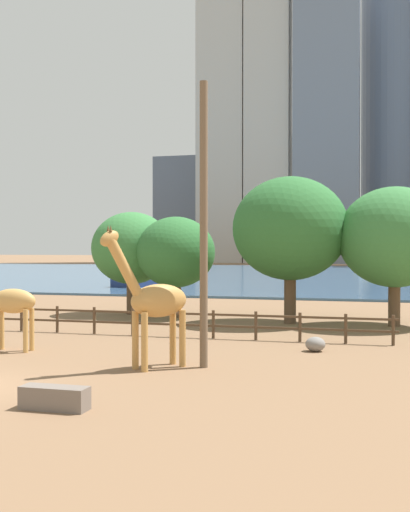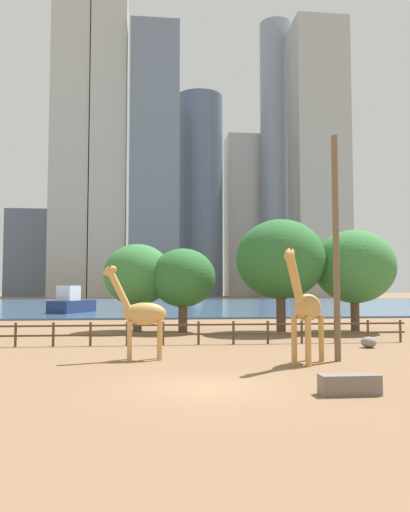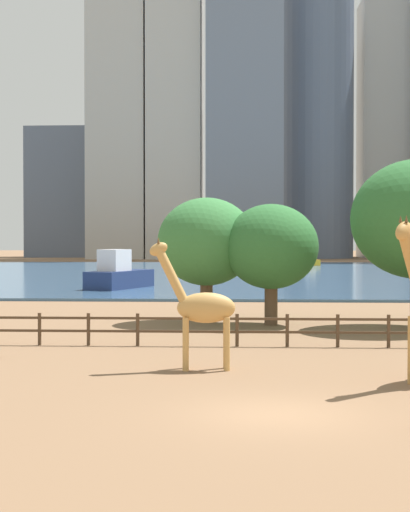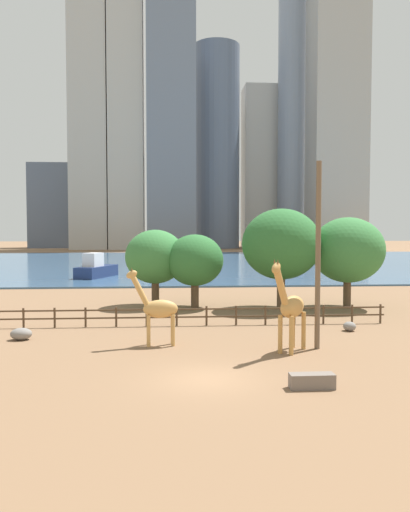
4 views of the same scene
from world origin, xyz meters
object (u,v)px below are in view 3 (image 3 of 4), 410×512
tree_left_large (206,242)px  giraffe_companion (201,307)px  tree_right_tall (271,247)px  boat_ferry (309,261)px  boat_tug (119,275)px

tree_left_large → giraffe_companion: bearing=-87.9°
tree_right_tall → boat_ferry: tree_right_tall is taller
boat_ferry → tree_left_large: bearing=148.3°
tree_right_tall → boat_tug: 28.12m
tree_left_large → tree_right_tall: bearing=-19.1°
giraffe_companion → tree_left_large: (-0.53, 14.54, 2.08)m
tree_right_tall → boat_ferry: (8.75, 83.65, -2.98)m
giraffe_companion → boat_tug: giraffe_companion is taller
tree_left_large → boat_ferry: bearing=81.7°
tree_left_large → boat_tug: (-8.45, 24.31, -2.82)m
tree_left_large → boat_ferry: size_ratio=1.31×
tree_right_tall → tree_left_large: bearing=160.9°
giraffe_companion → boat_ferry: 97.75m
boat_ferry → boat_tug: bearing=137.2°
boat_tug → tree_right_tall: bearing=-135.0°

